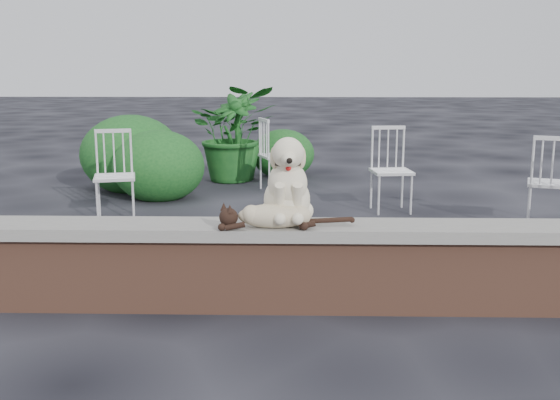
{
  "coord_description": "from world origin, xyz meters",
  "views": [
    {
      "loc": [
        -0.84,
        -4.22,
        1.61
      ],
      "look_at": [
        -0.94,
        0.2,
        0.7
      ],
      "focal_mm": 42.27,
      "sensor_mm": 36.0,
      "label": 1
    }
  ],
  "objects_px": {
    "chair_c": "(550,182)",
    "potted_plant_b": "(235,137)",
    "chair_e": "(278,155)",
    "chair_a": "(115,175)",
    "dog": "(287,179)",
    "potted_plant_a": "(233,134)",
    "cat": "(274,214)",
    "chair_b": "(392,170)"
  },
  "relations": [
    {
      "from": "dog",
      "to": "potted_plant_a",
      "type": "bearing_deg",
      "value": 95.67
    },
    {
      "from": "chair_a",
      "to": "chair_e",
      "type": "distance_m",
      "value": 2.37
    },
    {
      "from": "dog",
      "to": "potted_plant_b",
      "type": "distance_m",
      "value": 5.05
    },
    {
      "from": "chair_c",
      "to": "chair_e",
      "type": "bearing_deg",
      "value": -16.1
    },
    {
      "from": "cat",
      "to": "chair_b",
      "type": "relative_size",
      "value": 1.11
    },
    {
      "from": "chair_e",
      "to": "potted_plant_b",
      "type": "xyz_separation_m",
      "value": [
        -0.62,
        0.77,
        0.15
      ]
    },
    {
      "from": "potted_plant_a",
      "to": "chair_b",
      "type": "bearing_deg",
      "value": -45.41
    },
    {
      "from": "cat",
      "to": "chair_e",
      "type": "distance_m",
      "value": 4.36
    },
    {
      "from": "chair_a",
      "to": "chair_e",
      "type": "height_order",
      "value": "same"
    },
    {
      "from": "cat",
      "to": "chair_b",
      "type": "height_order",
      "value": "chair_b"
    },
    {
      "from": "chair_e",
      "to": "cat",
      "type": "bearing_deg",
      "value": 160.66
    },
    {
      "from": "dog",
      "to": "chair_a",
      "type": "bearing_deg",
      "value": 122.46
    },
    {
      "from": "dog",
      "to": "chair_a",
      "type": "xyz_separation_m",
      "value": [
        -1.85,
        2.53,
        -0.41
      ]
    },
    {
      "from": "chair_a",
      "to": "chair_e",
      "type": "xyz_separation_m",
      "value": [
        1.68,
        1.68,
        0.0
      ]
    },
    {
      "from": "chair_a",
      "to": "cat",
      "type": "bearing_deg",
      "value": -70.36
    },
    {
      "from": "dog",
      "to": "chair_b",
      "type": "xyz_separation_m",
      "value": [
        1.12,
        2.97,
        -0.41
      ]
    },
    {
      "from": "potted_plant_a",
      "to": "potted_plant_b",
      "type": "height_order",
      "value": "potted_plant_a"
    },
    {
      "from": "chair_a",
      "to": "potted_plant_b",
      "type": "relative_size",
      "value": 0.76
    },
    {
      "from": "potted_plant_a",
      "to": "potted_plant_b",
      "type": "xyz_separation_m",
      "value": [
        0.02,
        0.04,
        -0.05
      ]
    },
    {
      "from": "potted_plant_a",
      "to": "chair_e",
      "type": "bearing_deg",
      "value": -48.52
    },
    {
      "from": "chair_e",
      "to": "potted_plant_a",
      "type": "bearing_deg",
      "value": 20.91
    },
    {
      "from": "chair_b",
      "to": "dog",
      "type": "bearing_deg",
      "value": -117.39
    },
    {
      "from": "chair_b",
      "to": "potted_plant_a",
      "type": "distance_m",
      "value": 2.77
    },
    {
      "from": "dog",
      "to": "chair_c",
      "type": "height_order",
      "value": "dog"
    },
    {
      "from": "potted_plant_a",
      "to": "potted_plant_b",
      "type": "relative_size",
      "value": 1.08
    },
    {
      "from": "dog",
      "to": "chair_b",
      "type": "height_order",
      "value": "dog"
    },
    {
      "from": "dog",
      "to": "potted_plant_b",
      "type": "relative_size",
      "value": 0.48
    },
    {
      "from": "chair_c",
      "to": "chair_e",
      "type": "xyz_separation_m",
      "value": [
        -2.77,
        1.95,
        0.0
      ]
    },
    {
      "from": "dog",
      "to": "potted_plant_a",
      "type": "height_order",
      "value": "potted_plant_a"
    },
    {
      "from": "cat",
      "to": "chair_e",
      "type": "bearing_deg",
      "value": 87.49
    },
    {
      "from": "cat",
      "to": "chair_c",
      "type": "xyz_separation_m",
      "value": [
        2.67,
        2.41,
        -0.2
      ]
    },
    {
      "from": "chair_e",
      "to": "chair_a",
      "type": "bearing_deg",
      "value": 114.52
    },
    {
      "from": "dog",
      "to": "cat",
      "type": "xyz_separation_m",
      "value": [
        -0.08,
        -0.15,
        -0.21
      ]
    },
    {
      "from": "dog",
      "to": "chair_e",
      "type": "xyz_separation_m",
      "value": [
        -0.17,
        4.21,
        -0.41
      ]
    },
    {
      "from": "chair_a",
      "to": "potted_plant_a",
      "type": "relative_size",
      "value": 0.7
    },
    {
      "from": "chair_a",
      "to": "potted_plant_a",
      "type": "distance_m",
      "value": 2.63
    },
    {
      "from": "potted_plant_a",
      "to": "chair_a",
      "type": "bearing_deg",
      "value": -113.17
    },
    {
      "from": "chair_c",
      "to": "chair_e",
      "type": "height_order",
      "value": "same"
    },
    {
      "from": "chair_b",
      "to": "potted_plant_a",
      "type": "bearing_deg",
      "value": 127.83
    },
    {
      "from": "chair_b",
      "to": "chair_c",
      "type": "height_order",
      "value": "same"
    },
    {
      "from": "chair_c",
      "to": "potted_plant_b",
      "type": "height_order",
      "value": "potted_plant_b"
    },
    {
      "from": "chair_c",
      "to": "chair_e",
      "type": "relative_size",
      "value": 1.0
    }
  ]
}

